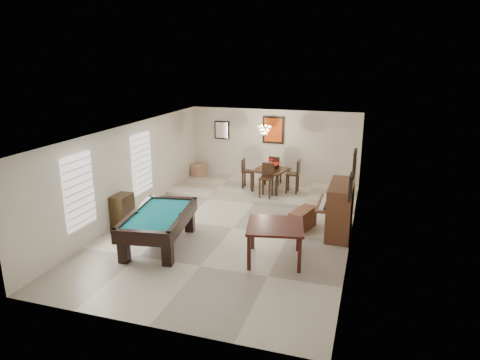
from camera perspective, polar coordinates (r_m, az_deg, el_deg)
The scene contains 26 objects.
ground_plane at distance 11.36m, azimuth -0.91°, elevation -6.44°, with size 6.00×9.00×0.02m, color beige.
wall_back at distance 15.14m, azimuth 4.45°, elevation 4.46°, with size 6.00×0.04×2.60m, color silver.
wall_front at distance 7.07m, azimuth -12.68°, elevation -9.84°, with size 6.00×0.04×2.60m, color silver.
wall_left at distance 12.18m, azimuth -14.47°, elevation 1.11°, with size 0.04×9.00×2.60m, color silver.
wall_right at distance 10.41m, azimuth 14.93°, elevation -1.46°, with size 0.04×9.00×2.60m, color silver.
ceiling at distance 10.64m, azimuth -0.98°, elevation 6.66°, with size 6.00×9.00×0.04m, color white.
dining_step at distance 14.27m, azimuth 3.19°, elevation -1.38°, with size 6.00×2.50×0.12m, color beige.
window_left_front at distance 10.41m, azimuth -20.67°, elevation -1.40°, with size 0.06×1.00×1.70m, color white.
window_left_rear at distance 12.63m, azimuth -12.97°, elevation 2.21°, with size 0.06×1.00×1.70m, color white.
pool_table at distance 10.39m, azimuth -10.71°, elevation -6.53°, with size 1.29×2.38×0.79m, color black, non-canonical shape.
square_table at distance 9.52m, azimuth 4.67°, elevation -8.31°, with size 1.21×1.21×0.84m, color black, non-canonical shape.
upright_piano at distance 11.08m, azimuth 12.42°, elevation -3.71°, with size 0.89×1.59×1.32m, color brown, non-canonical shape.
piano_bench at distance 11.31m, azimuth 8.35°, elevation -5.22°, with size 0.37×0.96×0.53m, color brown.
apothecary_chest at distance 11.64m, azimuth -15.39°, elevation -4.03°, with size 0.40×0.60×0.91m, color black.
dining_table at distance 14.00m, azimuth 4.09°, elevation 0.28°, with size 1.00×1.00×0.83m, color black, non-canonical shape.
flower_vase at distance 13.86m, azimuth 4.14°, elevation 2.43°, with size 0.15×0.15×0.25m, color #A70E12, non-canonical shape.
dining_chair_south at distance 13.27m, azimuth 3.52°, elevation -0.09°, with size 0.39×0.39×1.05m, color black, non-canonical shape.
dining_chair_north at distance 14.70m, azimuth 4.75°, elevation 1.35°, with size 0.37×0.37×0.99m, color black, non-canonical shape.
dining_chair_west at distance 14.21m, azimuth 1.09°, elevation 0.87°, with size 0.36×0.36×0.98m, color black, non-canonical shape.
dining_chair_east at distance 13.78m, azimuth 7.03°, elevation 0.46°, with size 0.40×0.40×1.07m, color black, non-canonical shape.
corner_bench at distance 15.83m, azimuth -5.52°, elevation 1.39°, with size 0.39×0.49×0.44m, color tan.
chandelier at distance 13.73m, azimuth 3.28°, elevation 7.10°, with size 0.44×0.44×0.60m, color #FFE5B2, non-canonical shape.
back_painting at distance 14.99m, azimuth 4.46°, elevation 6.68°, with size 0.75×0.06×0.95m, color #D84C14.
back_mirror at distance 15.54m, azimuth -2.43°, elevation 6.68°, with size 0.55×0.06×0.65m, color white.
right_picture_upper at distance 10.55m, azimuth 15.03°, elevation 2.14°, with size 0.06×0.55×0.65m, color slate.
right_picture_lower at distance 9.34m, azimuth 14.53°, elevation -0.88°, with size 0.06×0.45×0.55m, color gray.
Camera 1 is at (3.32, -9.95, 4.35)m, focal length 32.00 mm.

